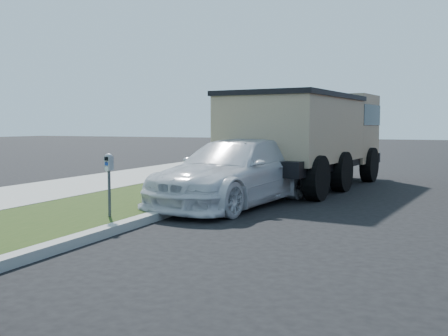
% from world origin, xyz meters
% --- Properties ---
extents(ground, '(120.00, 120.00, 0.00)m').
position_xyz_m(ground, '(0.00, 0.00, 0.00)').
color(ground, black).
rests_on(ground, ground).
extents(streetside, '(6.12, 50.00, 0.15)m').
position_xyz_m(streetside, '(-5.57, 2.00, 0.07)').
color(streetside, gray).
rests_on(streetside, ground).
extents(parking_meter, '(0.19, 0.15, 1.19)m').
position_xyz_m(parking_meter, '(-3.18, -0.24, 0.98)').
color(parking_meter, '#3F4247').
rests_on(parking_meter, ground).
extents(white_wagon, '(2.87, 5.42, 1.50)m').
position_xyz_m(white_wagon, '(-1.95, 2.91, 0.75)').
color(white_wagon, silver).
rests_on(white_wagon, ground).
extents(dump_truck, '(3.56, 7.41, 2.80)m').
position_xyz_m(dump_truck, '(-1.26, 7.19, 1.58)').
color(dump_truck, black).
rests_on(dump_truck, ground).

